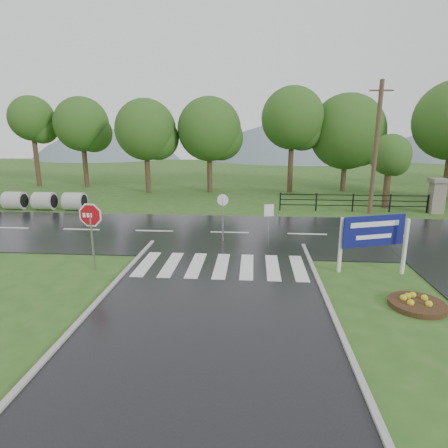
{
  "coord_description": "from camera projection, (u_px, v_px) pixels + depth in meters",
  "views": [
    {
      "loc": [
        1.19,
        -8.8,
        5.23
      ],
      "look_at": [
        0.02,
        6.0,
        1.5
      ],
      "focal_mm": 30.0,
      "sensor_mm": 36.0,
      "label": 1
    }
  ],
  "objects": [
    {
      "name": "crosswalk",
      "position": [
        221.0,
        266.0,
        14.69
      ],
      "size": [
        6.5,
        2.8,
        0.02
      ],
      "color": "silver",
      "rests_on": "ground"
    },
    {
      "name": "main_road",
      "position": [
        230.0,
        233.0,
        19.54
      ],
      "size": [
        90.0,
        8.0,
        0.04
      ],
      "primitive_type": "cube",
      "color": "black",
      "rests_on": "ground"
    },
    {
      "name": "stop_sign",
      "position": [
        91.0,
        221.0,
        13.99
      ],
      "size": [
        1.23,
        0.13,
        2.77
      ],
      "color": "#939399",
      "rests_on": "ground"
    },
    {
      "name": "ground",
      "position": [
        205.0,
        334.0,
        9.87
      ],
      "size": [
        120.0,
        120.0,
        0.0
      ],
      "primitive_type": "plane",
      "color": "#2E571D",
      "rests_on": "ground"
    },
    {
      "name": "reg_sign_small",
      "position": [
        269.0,
        217.0,
        16.9
      ],
      "size": [
        0.44,
        0.13,
        2.0
      ],
      "color": "#939399",
      "rests_on": "ground"
    },
    {
      "name": "flower_bed",
      "position": [
        417.0,
        303.0,
        11.36
      ],
      "size": [
        1.66,
        1.66,
        0.33
      ],
      "color": "#332111",
      "rests_on": "ground"
    },
    {
      "name": "entrance_tree_left",
      "position": [
        390.0,
        155.0,
        25.13
      ],
      "size": [
        2.74,
        2.74,
        5.01
      ],
      "color": "#3D2B1C",
      "rests_on": "ground"
    },
    {
      "name": "estate_billboard",
      "position": [
        374.0,
        234.0,
        13.75
      ],
      "size": [
        2.46,
        0.88,
        2.22
      ],
      "color": "silver",
      "rests_on": "ground"
    },
    {
      "name": "utility_pole_east",
      "position": [
        376.0,
        148.0,
        23.18
      ],
      "size": [
        1.46,
        0.27,
        8.18
      ],
      "color": "#473523",
      "rests_on": "ground"
    },
    {
      "name": "hills",
      "position": [
        264.0,
        235.0,
        76.23
      ],
      "size": [
        102.0,
        48.0,
        48.0
      ],
      "color": "slate",
      "rests_on": "ground"
    },
    {
      "name": "fence_west",
      "position": [
        353.0,
        201.0,
        24.57
      ],
      "size": [
        9.58,
        0.08,
        1.2
      ],
      "color": "black",
      "rests_on": "ground"
    },
    {
      "name": "reg_sign_round",
      "position": [
        223.0,
        212.0,
        17.69
      ],
      "size": [
        0.54,
        0.1,
        2.32
      ],
      "color": "#939399",
      "rests_on": "ground"
    },
    {
      "name": "treeline",
      "position": [
        251.0,
        191.0,
        33.0
      ],
      "size": [
        83.2,
        5.2,
        10.0
      ],
      "color": "#275019",
      "rests_on": "ground"
    },
    {
      "name": "culvert_pipes",
      "position": [
        30.0,
        201.0,
        25.28
      ],
      "size": [
        7.6,
        1.2,
        1.2
      ],
      "color": "#9E9B93",
      "rests_on": "ground"
    },
    {
      "name": "pillar_west",
      "position": [
        437.0,
        195.0,
        24.06
      ],
      "size": [
        1.0,
        1.0,
        2.24
      ],
      "color": "gray",
      "rests_on": "ground"
    }
  ]
}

